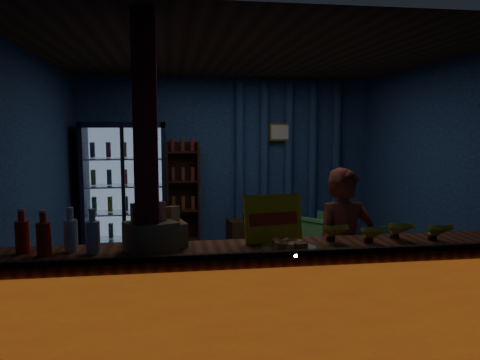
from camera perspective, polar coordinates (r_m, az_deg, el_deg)
The scene contains 17 objects.
ground at distance 5.55m, azimuth 1.18°, elevation -12.73°, with size 4.60×4.60×0.00m, color #515154.
room_walls at distance 5.25m, azimuth 1.22°, elevation 3.67°, with size 4.60×4.60×4.60m.
counter at distance 3.63m, azimuth 6.45°, elevation -15.29°, with size 4.40×0.57×0.99m.
support_post at distance 3.31m, azimuth -11.25°, elevation -2.70°, with size 0.16×0.16×2.60m, color maroon.
beverage_cooler at distance 7.17m, azimuth -13.76°, elevation -0.89°, with size 1.20×0.62×1.90m.
bottle_shelf at distance 7.30m, azimuth -6.97°, elevation -1.73°, with size 0.50×0.28×1.60m.
curtain_folds at distance 7.57m, azimuth 5.95°, elevation 2.42°, with size 1.74×0.14×2.50m.
framed_picture at distance 7.47m, azimuth 4.95°, elevation 5.83°, with size 0.36×0.04×0.28m.
shopkeeper at distance 4.21m, azimuth 12.62°, elevation -8.63°, with size 0.54×0.35×1.47m, color maroon.
green_chair at distance 6.98m, azimuth 10.08°, elevation -6.40°, with size 0.61×0.63×0.57m, color #51A352.
side_table at distance 6.94m, azimuth 0.73°, elevation -6.77°, with size 0.57×0.45×0.57m.
yellow_sign at distance 3.56m, azimuth 4.06°, elevation -4.70°, with size 0.46×0.17×0.36m.
soda_bottles at distance 3.49m, azimuth -21.35°, elevation -6.31°, with size 0.58×0.18×0.31m.
snack_box_left at distance 3.36m, azimuth -10.81°, elevation -6.53°, with size 0.41×0.38×0.34m.
snack_box_centre at distance 3.49m, azimuth -9.01°, elevation -6.34°, with size 0.32×0.29×0.29m.
pastry_tray at distance 3.38m, azimuth 5.91°, elevation -8.11°, with size 0.40×0.40×0.07m.
banana_bunches at distance 3.75m, azimuth 17.18°, elevation -5.96°, with size 1.02×0.29×0.17m.
Camera 1 is at (-0.89, -5.17, 1.81)m, focal length 35.00 mm.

